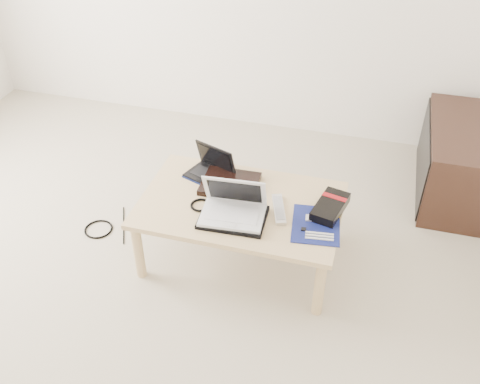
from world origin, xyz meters
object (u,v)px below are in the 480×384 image
(media_cabinet, at_px, (454,161))
(gpu_box, at_px, (330,207))
(white_laptop, at_px, (233,207))
(netbook, at_px, (211,170))
(coffee_table, at_px, (241,210))

(media_cabinet, bearing_deg, gpu_box, -127.09)
(white_laptop, distance_m, gpu_box, 0.52)
(gpu_box, bearing_deg, white_laptop, -159.54)
(media_cabinet, relative_size, netbook, 2.94)
(media_cabinet, bearing_deg, netbook, -150.98)
(media_cabinet, distance_m, gpu_box, 1.19)
(white_laptop, relative_size, gpu_box, 1.19)
(coffee_table, xyz_separation_m, gpu_box, (0.48, 0.06, 0.08))
(white_laptop, bearing_deg, coffee_table, 87.40)
(gpu_box, bearing_deg, coffee_table, -173.13)
(gpu_box, bearing_deg, media_cabinet, 52.91)
(coffee_table, xyz_separation_m, netbook, (-0.24, 0.20, 0.09))
(netbook, relative_size, white_laptop, 0.88)
(netbook, xyz_separation_m, white_laptop, (0.23, -0.33, 0.03))
(coffee_table, height_order, media_cabinet, media_cabinet)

